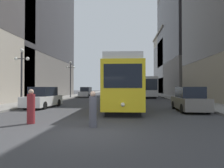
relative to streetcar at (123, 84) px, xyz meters
The scene contains 15 objects.
ground_plane 10.65m from the streetcar, 95.67° to the right, with size 200.00×200.00×0.00m, color #38383A.
sidewalk_left 31.33m from the streetcar, 108.72° to the left, with size 3.32×120.00×0.15m, color gray.
sidewalk_right 30.73m from the streetcar, 74.93° to the left, with size 3.32×120.00×0.15m, color gray.
streetcar is the anchor object (origin of this frame).
transit_bus 17.61m from the streetcar, 78.17° to the left, with size 2.95×11.43×3.45m.
parked_car_left_near 7.30m from the streetcar, 169.80° to the right, with size 2.06×4.67×1.82m.
parked_car_left_mid 18.50m from the streetcar, 112.54° to the left, with size 1.99×4.59×1.82m.
parked_car_right_far 5.96m from the streetcar, 30.73° to the right, with size 1.99×4.57×1.82m.
pedestrian_crossing_near 9.85m from the streetcar, 116.83° to the right, with size 0.38×0.38×1.69m.
pedestrian_crossing_far 9.47m from the streetcar, 97.46° to the right, with size 0.36×0.36×1.61m.
lamp_post_left_near 9.20m from the streetcar, behind, with size 1.41×0.36×5.08m.
lamp_post_left_far 16.44m from the streetcar, 123.35° to the left, with size 1.41×0.36×5.96m.
building_left_corner 26.44m from the streetcar, 141.31° to the left, with size 13.97×22.04×27.42m.
building_right_midblock 36.10m from the streetcar, 60.43° to the left, with size 14.32×24.28×30.59m.
building_right_far 44.12m from the streetcar, 69.20° to the left, with size 12.28×17.49×17.75m.
Camera 1 is at (1.32, -7.58, 1.79)m, focal length 31.16 mm.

